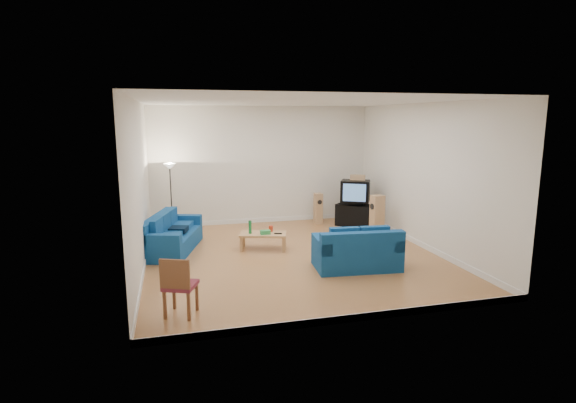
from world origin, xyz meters
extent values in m
cube|color=#94592D|center=(0.00, 0.00, 0.00)|extent=(6.00, 6.50, 0.01)
cube|color=white|center=(0.00, 0.00, 3.20)|extent=(6.00, 6.50, 0.01)
cube|color=white|center=(0.00, 3.25, 1.60)|extent=(6.00, 0.01, 3.20)
cube|color=white|center=(0.00, -3.25, 1.60)|extent=(6.00, 0.01, 3.20)
cube|color=white|center=(-3.00, 0.00, 1.60)|extent=(0.01, 6.50, 3.20)
cube|color=white|center=(3.00, 0.00, 1.60)|extent=(0.01, 6.50, 3.20)
cube|color=white|center=(0.00, 3.24, 0.06)|extent=(6.00, 0.02, 0.12)
cube|color=white|center=(0.00, -3.24, 0.06)|extent=(6.00, 0.02, 0.12)
cube|color=white|center=(-2.99, 0.00, 0.06)|extent=(0.02, 6.50, 0.12)
cube|color=white|center=(2.99, 0.00, 0.06)|extent=(0.02, 6.50, 0.12)
cube|color=navy|center=(-2.45, 1.05, 0.19)|extent=(1.40, 2.18, 0.38)
cube|color=navy|center=(-2.77, 1.14, 0.58)|extent=(0.76, 1.99, 0.39)
cube|color=navy|center=(-2.20, 1.92, 0.49)|extent=(0.89, 0.44, 0.22)
cube|color=navy|center=(-2.70, 0.18, 0.49)|extent=(0.89, 0.44, 0.22)
cube|color=black|center=(-2.32, 1.01, 0.48)|extent=(0.45, 0.45, 0.11)
cube|color=navy|center=(1.00, -1.04, 0.20)|extent=(1.68, 1.04, 0.40)
cube|color=navy|center=(0.97, -1.38, 0.60)|extent=(1.61, 0.35, 0.40)
cube|color=navy|center=(0.30, -0.98, 0.51)|extent=(0.29, 0.91, 0.23)
cube|color=navy|center=(1.69, -1.11, 0.51)|extent=(0.29, 0.91, 0.23)
cube|color=black|center=(1.01, -0.90, 0.49)|extent=(0.41, 0.41, 0.11)
cube|color=tan|center=(-0.51, 0.63, 0.35)|extent=(1.13, 0.78, 0.05)
cube|color=tan|center=(-1.01, 0.57, 0.16)|extent=(0.07, 0.07, 0.32)
cube|color=tan|center=(-0.89, 0.96, 0.16)|extent=(0.07, 0.07, 0.32)
cube|color=tan|center=(-0.13, 0.30, 0.16)|extent=(0.07, 0.07, 0.32)
cube|color=tan|center=(-0.01, 0.70, 0.16)|extent=(0.07, 0.07, 0.32)
cylinder|color=#197233|center=(-0.79, 0.66, 0.52)|extent=(0.10, 0.10, 0.29)
cube|color=green|center=(-0.48, 0.52, 0.42)|extent=(0.22, 0.12, 0.09)
cylinder|color=red|center=(-0.31, 0.73, 0.44)|extent=(0.12, 0.12, 0.13)
cube|color=black|center=(-0.20, 0.48, 0.38)|extent=(0.18, 0.11, 0.02)
cube|color=black|center=(2.33, 2.17, 0.30)|extent=(1.05, 1.08, 0.59)
cube|color=black|center=(2.34, 2.16, 0.64)|extent=(0.49, 0.46, 0.09)
cube|color=black|center=(2.29, 2.12, 0.97)|extent=(0.91, 0.82, 0.57)
cube|color=#41638F|center=(2.16, 1.87, 0.97)|extent=(0.53, 0.30, 0.46)
cube|color=tan|center=(2.38, 2.19, 1.32)|extent=(0.42, 0.33, 0.14)
cube|color=tan|center=(1.45, 2.70, 0.42)|extent=(0.20, 0.25, 0.85)
cylinder|color=black|center=(1.45, 2.57, 0.62)|extent=(0.12, 0.02, 0.12)
cube|color=tan|center=(2.45, 1.11, 0.51)|extent=(0.33, 0.28, 1.01)
cylinder|color=black|center=(2.30, 1.08, 0.75)|extent=(0.05, 0.15, 0.15)
cylinder|color=black|center=(-2.45, 2.54, 0.01)|extent=(0.23, 0.23, 0.03)
cylinder|color=black|center=(-2.45, 2.54, 0.86)|extent=(0.03, 0.03, 1.66)
cone|color=white|center=(-2.45, 2.54, 1.71)|extent=(0.30, 0.30, 0.13)
cube|color=brown|center=(-2.58, -2.48, 0.22)|extent=(0.05, 0.05, 0.44)
cube|color=brown|center=(-2.45, -2.15, 0.22)|extent=(0.05, 0.05, 0.44)
cube|color=brown|center=(-2.25, -2.61, 0.22)|extent=(0.05, 0.05, 0.44)
cube|color=brown|center=(-2.11, -2.28, 0.22)|extent=(0.05, 0.05, 0.44)
cube|color=maroon|center=(-2.35, -2.38, 0.46)|extent=(0.57, 0.57, 0.06)
cube|color=brown|center=(-2.42, -2.56, 0.70)|extent=(0.42, 0.20, 0.44)
camera|label=1|loc=(-2.38, -8.82, 2.87)|focal=28.00mm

